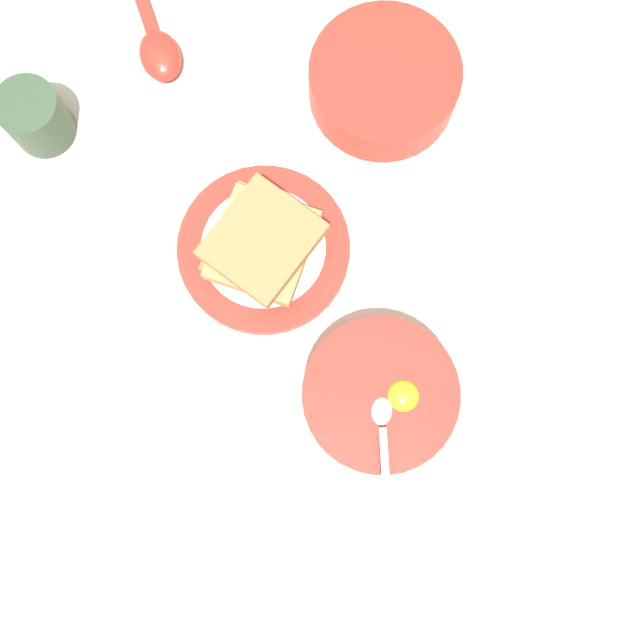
{
  "coord_description": "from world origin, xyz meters",
  "views": [
    {
      "loc": [
        -0.19,
        -0.16,
        0.73
      ],
      "look_at": [
        -0.06,
        -0.14,
        0.02
      ],
      "focal_mm": 42.0,
      "sensor_mm": 36.0,
      "label": 1
    }
  ],
  "objects_px": {
    "congee_bowl": "(384,81)",
    "drinking_cup": "(35,117)",
    "toast_sandwich": "(262,243)",
    "toast_plate": "(264,249)",
    "soup_spoon": "(158,48)",
    "egg_bowl": "(380,396)"
  },
  "relations": [
    {
      "from": "congee_bowl",
      "to": "drinking_cup",
      "type": "bearing_deg",
      "value": 103.76
    },
    {
      "from": "toast_sandwich",
      "to": "drinking_cup",
      "type": "bearing_deg",
      "value": 66.99
    },
    {
      "from": "congee_bowl",
      "to": "drinking_cup",
      "type": "xyz_separation_m",
      "value": [
        -0.08,
        0.34,
        0.01
      ]
    },
    {
      "from": "toast_sandwich",
      "to": "congee_bowl",
      "type": "relative_size",
      "value": 0.84
    },
    {
      "from": "toast_plate",
      "to": "drinking_cup",
      "type": "relative_size",
      "value": 2.73
    },
    {
      "from": "toast_plate",
      "to": "soup_spoon",
      "type": "relative_size",
      "value": 1.35
    },
    {
      "from": "toast_sandwich",
      "to": "drinking_cup",
      "type": "xyz_separation_m",
      "value": [
        0.1,
        0.24,
        -0.01
      ]
    },
    {
      "from": "toast_plate",
      "to": "egg_bowl",
      "type": "bearing_deg",
      "value": -135.7
    },
    {
      "from": "egg_bowl",
      "to": "congee_bowl",
      "type": "bearing_deg",
      "value": 5.49
    },
    {
      "from": "soup_spoon",
      "to": "congee_bowl",
      "type": "relative_size",
      "value": 0.83
    },
    {
      "from": "toast_sandwich",
      "to": "congee_bowl",
      "type": "distance_m",
      "value": 0.21
    },
    {
      "from": "egg_bowl",
      "to": "toast_sandwich",
      "type": "height_order",
      "value": "egg_bowl"
    },
    {
      "from": "egg_bowl",
      "to": "soup_spoon",
      "type": "xyz_separation_m",
      "value": [
        0.33,
        0.27,
        -0.01
      ]
    },
    {
      "from": "egg_bowl",
      "to": "drinking_cup",
      "type": "relative_size",
      "value": 2.45
    },
    {
      "from": "egg_bowl",
      "to": "congee_bowl",
      "type": "distance_m",
      "value": 0.32
    },
    {
      "from": "egg_bowl",
      "to": "drinking_cup",
      "type": "height_order",
      "value": "egg_bowl"
    },
    {
      "from": "soup_spoon",
      "to": "congee_bowl",
      "type": "bearing_deg",
      "value": -93.78
    },
    {
      "from": "toast_sandwich",
      "to": "congee_bowl",
      "type": "height_order",
      "value": "toast_sandwich"
    },
    {
      "from": "toast_plate",
      "to": "congee_bowl",
      "type": "xyz_separation_m",
      "value": [
        0.19,
        -0.1,
        0.02
      ]
    },
    {
      "from": "drinking_cup",
      "to": "congee_bowl",
      "type": "bearing_deg",
      "value": -76.24
    },
    {
      "from": "soup_spoon",
      "to": "toast_sandwich",
      "type": "bearing_deg",
      "value": -145.37
    },
    {
      "from": "toast_plate",
      "to": "toast_sandwich",
      "type": "height_order",
      "value": "toast_sandwich"
    }
  ]
}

